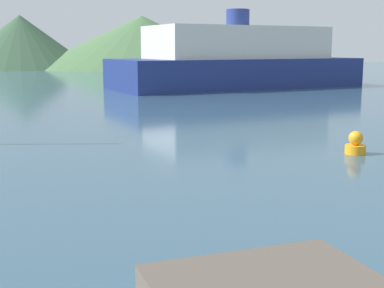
{
  "coord_description": "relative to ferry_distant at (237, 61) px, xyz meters",
  "views": [
    {
      "loc": [
        -4.69,
        0.14,
        3.83
      ],
      "look_at": [
        -0.6,
        14.0,
        1.2
      ],
      "focal_mm": 50.0,
      "sensor_mm": 36.0,
      "label": 1
    }
  ],
  "objects": [
    {
      "name": "hill_central",
      "position": [
        -20.74,
        55.43,
        2.25
      ],
      "size": [
        25.9,
        25.9,
        9.56
      ],
      "color": "#38563D",
      "rests_on": "ground_plane"
    },
    {
      "name": "ferry_distant",
      "position": [
        0.0,
        0.0,
        0.0
      ],
      "size": [
        25.13,
        13.11,
        7.33
      ],
      "rotation": [
        0.0,
        0.0,
        0.19
      ],
      "color": "navy",
      "rests_on": "ground_plane"
    },
    {
      "name": "buoy_marker",
      "position": [
        -7.72,
        -31.83,
        -2.18
      ],
      "size": [
        0.74,
        0.74,
        0.85
      ],
      "color": "orange",
      "rests_on": "ground_plane"
    },
    {
      "name": "hill_east",
      "position": [
        1.22,
        52.99,
        2.28
      ],
      "size": [
        41.75,
        41.75,
        9.63
      ],
      "color": "#476B42",
      "rests_on": "ground_plane"
    }
  ]
}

